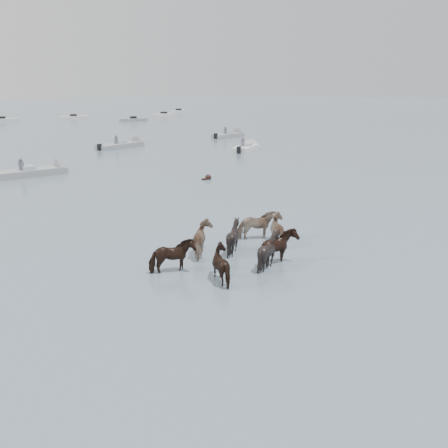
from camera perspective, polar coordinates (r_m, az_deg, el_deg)
ground at (r=16.83m, az=4.63°, el=-5.21°), size 400.00×400.00×0.00m
pony_herd at (r=17.43m, az=2.12°, el=-2.44°), size 6.64×4.00×1.40m
swimming_pony at (r=32.01m, az=-2.02°, el=5.68°), size 0.72×0.44×0.44m
motorboat_b at (r=36.14m, az=-21.72°, el=5.98°), size 5.67×1.83×1.92m
motorboat_c at (r=49.65m, az=-11.91°, el=9.48°), size 5.86×2.75×1.92m
motorboat_d at (r=46.70m, az=2.95°, el=9.37°), size 4.83×3.72×1.92m
motorboat_e at (r=58.13m, az=0.97°, el=10.86°), size 5.06×2.24×1.92m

